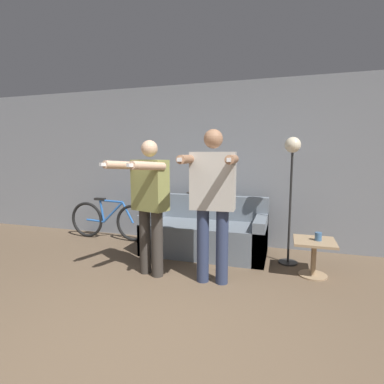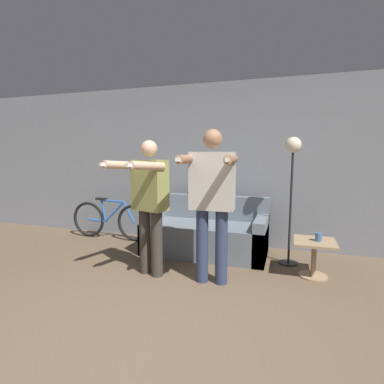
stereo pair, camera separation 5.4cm
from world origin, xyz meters
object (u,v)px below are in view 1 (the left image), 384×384
object	(u,v)px
side_table	(314,250)
bicycle	(109,220)
cup	(318,236)
couch	(205,234)
person_left	(149,199)
person_right	(213,195)
floor_lamp	(292,167)
cat	(200,190)

from	to	relation	value
side_table	bicycle	size ratio (longest dim) A/B	0.31
side_table	cup	bearing A→B (deg)	-1.26
couch	person_left	size ratio (longest dim) A/B	1.09
person_left	cup	xyz separation A→B (m)	(1.94, 0.56, -0.45)
couch	person_right	distance (m)	1.29
person_left	cup	bearing A→B (deg)	32.04
person_right	person_left	bearing A→B (deg)	176.44
floor_lamp	person_right	bearing A→B (deg)	-132.61
couch	side_table	size ratio (longest dim) A/B	3.75
person_left	floor_lamp	world-z (taller)	floor_lamp
side_table	cup	world-z (taller)	cup
couch	cup	distance (m)	1.59
cup	bicycle	xyz separation A→B (m)	(-3.29, 0.65, -0.16)
person_left	cat	size ratio (longest dim) A/B	4.10
floor_lamp	side_table	distance (m)	1.09
floor_lamp	side_table	bearing A→B (deg)	-50.95
floor_lamp	side_table	size ratio (longest dim) A/B	3.55
floor_lamp	bicycle	world-z (taller)	floor_lamp
person_right	cat	xyz separation A→B (m)	(-0.51, 1.31, -0.11)
couch	cat	world-z (taller)	cat
cat	floor_lamp	size ratio (longest dim) A/B	0.24
person_left	person_right	distance (m)	0.78
bicycle	cup	bearing A→B (deg)	-11.20
cat	side_table	bearing A→B (deg)	-24.53
person_right	side_table	world-z (taller)	person_right
side_table	bicycle	world-z (taller)	bicycle
floor_lamp	bicycle	distance (m)	3.14
bicycle	cat	bearing A→B (deg)	3.43
couch	bicycle	bearing A→B (deg)	173.17
side_table	bicycle	distance (m)	3.32
person_right	cup	size ratio (longest dim) A/B	17.49
person_right	side_table	distance (m)	1.44
bicycle	couch	bearing A→B (deg)	-6.83
bicycle	person_left	bearing A→B (deg)	-42.04
couch	cup	bearing A→B (deg)	-16.15
person_right	floor_lamp	distance (m)	1.28
couch	cat	xyz separation A→B (m)	(-0.16, 0.31, 0.63)
cat	cup	xyz separation A→B (m)	(1.68, -0.75, -0.42)
floor_lamp	cup	xyz separation A→B (m)	(0.33, -0.36, -0.82)
floor_lamp	side_table	xyz separation A→B (m)	(0.29, -0.35, -0.99)
person_left	bicycle	bearing A→B (deg)	153.87
side_table	couch	bearing A→B (deg)	163.48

